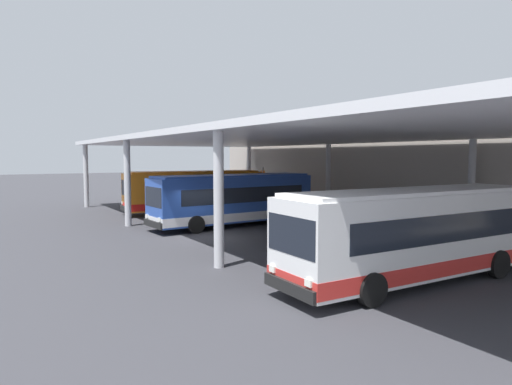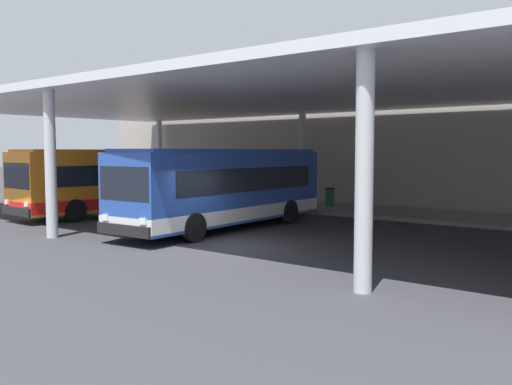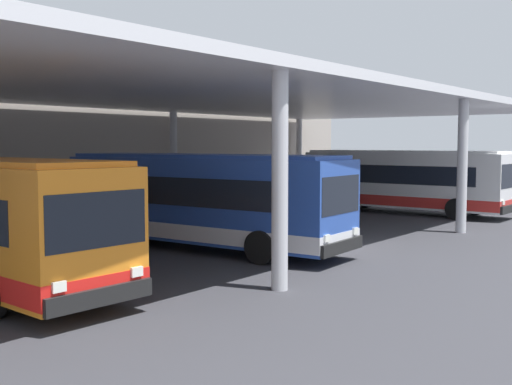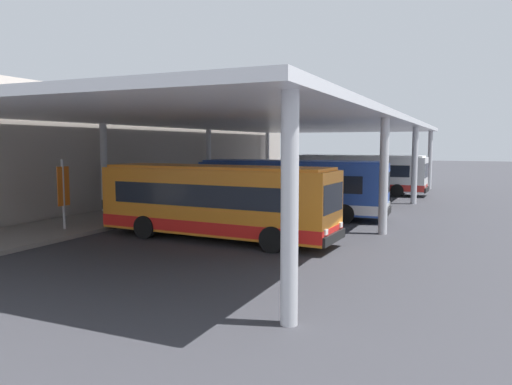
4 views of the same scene
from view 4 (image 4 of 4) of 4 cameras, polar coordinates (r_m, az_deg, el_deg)
name	(u,v)px [view 4 (image 4 of 4)]	position (r m, az deg, el deg)	size (l,w,h in m)	color
ground_plane	(357,213)	(29.61, 11.68, -2.39)	(200.00, 200.00, 0.00)	#333338
platform_kerb	(187,202)	(34.06, -8.01, -1.14)	(42.00, 4.50, 0.18)	gray
station_building_facade	(147,150)	(35.66, -12.54, 4.82)	(48.00, 1.60, 7.29)	#ADA399
canopy_shelter	(271,124)	(30.99, 1.80, 7.92)	(40.00, 17.00, 5.55)	silver
bus_nearest_bay	(216,201)	(20.95, -4.70, -1.02)	(3.08, 10.64, 3.17)	orange
bus_second_bay	(292,188)	(27.54, 4.17, 0.58)	(3.10, 10.65, 3.17)	#284CA8
bus_middle_bay	(360,174)	(41.08, 11.94, 2.14)	(2.87, 10.58, 3.17)	white
bench_waiting	(115,206)	(28.17, -16.02, -1.54)	(1.80, 0.45, 0.92)	#383D47
trash_bin	(155,199)	(31.35, -11.66, -0.70)	(0.52, 0.52, 0.98)	#236638
banner_sign	(63,190)	(24.11, -21.47, 0.26)	(0.70, 0.12, 3.20)	#B2B2B7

